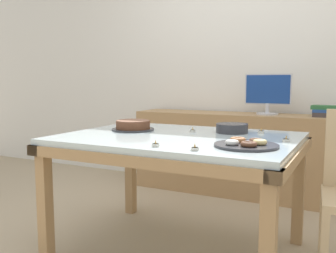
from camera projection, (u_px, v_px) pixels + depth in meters
name	position (u px, v px, depth m)	size (l,w,h in m)	color
ground_plane	(178.00, 251.00, 2.43)	(12.00, 12.00, 0.00)	tan
wall_back	(251.00, 61.00, 3.79)	(8.00, 0.10, 2.60)	white
dining_table	(179.00, 149.00, 2.35)	(1.46, 1.09, 0.76)	silver
sideboard	(240.00, 154.00, 3.64)	(2.10, 0.44, 0.79)	tan
computer_monitor	(268.00, 94.00, 3.46)	(0.42, 0.20, 0.38)	silver
book_stack	(326.00, 111.00, 3.25)	(0.25, 0.19, 0.10)	#3F3838
cake_chocolate_round	(133.00, 126.00, 2.59)	(0.29, 0.29, 0.07)	#333338
pastry_platter	(246.00, 144.00, 1.93)	(0.33, 0.33, 0.04)	#333338
plate_stack	(232.00, 128.00, 2.46)	(0.21, 0.21, 0.06)	#333338
tealight_left_edge	(261.00, 132.00, 2.44)	(0.04, 0.04, 0.04)	silver
tealight_centre	(286.00, 140.00, 2.10)	(0.04, 0.04, 0.04)	silver
tealight_near_front	(156.00, 145.00, 1.93)	(0.04, 0.04, 0.04)	silver
tealight_near_cakes	(193.00, 131.00, 2.49)	(0.04, 0.04, 0.04)	silver
tealight_right_edge	(195.00, 148.00, 1.83)	(0.04, 0.04, 0.04)	silver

